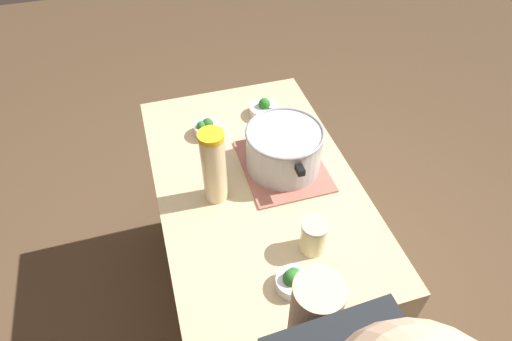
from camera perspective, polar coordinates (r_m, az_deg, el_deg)
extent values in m
plane|color=brown|center=(2.29, 0.00, -16.56)|extent=(8.00, 8.00, 0.00)
cube|color=#CDB687|center=(1.91, 0.00, -10.37)|extent=(1.16, 0.71, 0.88)
cube|color=#AB6455|center=(1.61, 3.60, 0.67)|extent=(0.36, 0.30, 0.01)
cylinder|color=#B7B7BC|center=(1.55, 3.74, 2.85)|extent=(0.27, 0.27, 0.16)
torus|color=#99999E|center=(1.50, 3.88, 5.09)|extent=(0.28, 0.28, 0.01)
cube|color=black|center=(1.63, 2.01, 7.55)|extent=(0.04, 0.02, 0.02)
cube|color=black|center=(1.42, 5.87, 0.09)|extent=(0.04, 0.02, 0.02)
cylinder|color=beige|center=(1.42, -5.61, 0.19)|extent=(0.08, 0.08, 0.27)
cylinder|color=yellow|center=(1.32, -6.05, 4.56)|extent=(0.08, 0.08, 0.02)
ellipsoid|color=yellow|center=(1.40, -5.56, 0.42)|extent=(0.04, 0.04, 0.01)
cylinder|color=beige|center=(1.34, 7.66, -8.79)|extent=(0.08, 0.08, 0.11)
cylinder|color=#B2AD99|center=(1.30, 7.91, -7.25)|extent=(0.09, 0.09, 0.01)
cylinder|color=silver|center=(1.74, -6.52, 5.43)|extent=(0.10, 0.10, 0.05)
ellipsoid|color=#2C762E|center=(1.72, -7.25, 5.84)|extent=(0.04, 0.04, 0.05)
ellipsoid|color=#337D24|center=(1.72, -7.27, 5.83)|extent=(0.04, 0.04, 0.05)
ellipsoid|color=#2D6624|center=(1.73, -6.44, 6.15)|extent=(0.05, 0.05, 0.05)
cylinder|color=silver|center=(1.29, 4.91, -14.69)|extent=(0.10, 0.10, 0.04)
ellipsoid|color=#2B7231|center=(1.27, 5.07, -13.81)|extent=(0.05, 0.05, 0.05)
ellipsoid|color=#2B6F28|center=(1.27, 4.72, -14.11)|extent=(0.05, 0.05, 0.06)
ellipsoid|color=#2B711D|center=(1.27, 5.13, -14.06)|extent=(0.04, 0.04, 0.05)
cylinder|color=silver|center=(1.83, 0.99, 7.99)|extent=(0.12, 0.12, 0.04)
ellipsoid|color=#37712E|center=(1.82, 1.04, 8.41)|extent=(0.04, 0.04, 0.04)
ellipsoid|color=#257821|center=(1.81, 1.12, 8.82)|extent=(0.05, 0.05, 0.06)
cylinder|color=#D6B18F|center=(0.77, 7.29, -20.64)|extent=(0.08, 0.08, 0.30)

